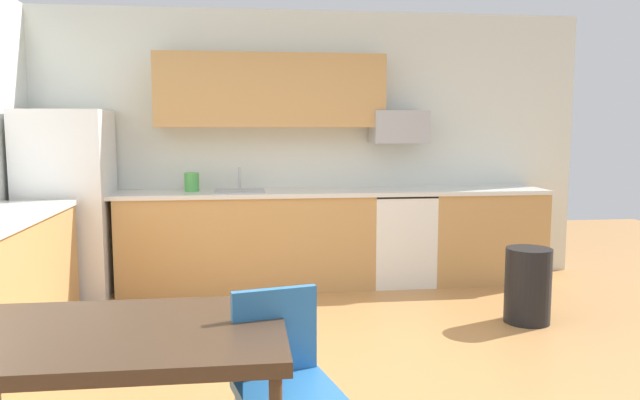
# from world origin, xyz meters

# --- Properties ---
(ground_plane) EXTENTS (12.00, 12.00, 0.00)m
(ground_plane) POSITION_xyz_m (0.00, 0.00, 0.00)
(ground_plane) COLOR #B77F47
(wall_back) EXTENTS (5.80, 0.10, 2.70)m
(wall_back) POSITION_xyz_m (0.00, 2.65, 1.35)
(wall_back) COLOR silver
(wall_back) RESTS_ON ground
(cabinet_run_back) EXTENTS (2.41, 0.60, 0.90)m
(cabinet_run_back) POSITION_xyz_m (-0.54, 2.30, 0.45)
(cabinet_run_back) COLOR tan
(cabinet_run_back) RESTS_ON ground
(cabinet_run_back_right) EXTENTS (1.14, 0.60, 0.90)m
(cabinet_run_back_right) POSITION_xyz_m (1.83, 2.30, 0.45)
(cabinet_run_back_right) COLOR tan
(cabinet_run_back_right) RESTS_ON ground
(countertop_back) EXTENTS (4.80, 0.64, 0.04)m
(countertop_back) POSITION_xyz_m (0.00, 2.30, 0.92)
(countertop_back) COLOR silver
(countertop_back) RESTS_ON cabinet_run_back
(upper_cabinets_back) EXTENTS (2.20, 0.34, 0.70)m
(upper_cabinets_back) POSITION_xyz_m (-0.30, 2.43, 1.90)
(upper_cabinets_back) COLOR tan
(refrigerator) EXTENTS (0.76, 0.70, 1.71)m
(refrigerator) POSITION_xyz_m (-2.18, 2.22, 0.85)
(refrigerator) COLOR white
(refrigerator) RESTS_ON ground
(oven_range) EXTENTS (0.60, 0.60, 0.91)m
(oven_range) POSITION_xyz_m (0.96, 2.30, 0.46)
(oven_range) COLOR white
(oven_range) RESTS_ON ground
(microwave) EXTENTS (0.54, 0.36, 0.32)m
(microwave) POSITION_xyz_m (0.96, 2.40, 1.55)
(microwave) COLOR #9EA0A5
(sink_basin) EXTENTS (0.48, 0.40, 0.14)m
(sink_basin) POSITION_xyz_m (-0.62, 2.30, 0.88)
(sink_basin) COLOR #A5A8AD
(sink_basin) RESTS_ON countertop_back
(sink_faucet) EXTENTS (0.02, 0.02, 0.24)m
(sink_faucet) POSITION_xyz_m (-0.62, 2.48, 1.04)
(sink_faucet) COLOR #B2B5BA
(sink_faucet) RESTS_ON countertop_back
(dining_table) EXTENTS (1.40, 0.90, 0.72)m
(dining_table) POSITION_xyz_m (-1.11, -1.07, 0.66)
(dining_table) COLOR #422D1E
(dining_table) RESTS_ON ground
(chair_near_table) EXTENTS (0.48, 0.48, 0.85)m
(chair_near_table) POSITION_xyz_m (-0.42, -1.09, 0.50)
(chair_near_table) COLOR #2D72B7
(chair_near_table) RESTS_ON ground
(trash_bin) EXTENTS (0.36, 0.36, 0.60)m
(trash_bin) POSITION_xyz_m (1.66, 0.93, 0.30)
(trash_bin) COLOR black
(trash_bin) RESTS_ON ground
(kettle) EXTENTS (0.14, 0.14, 0.20)m
(kettle) POSITION_xyz_m (-1.07, 2.35, 1.02)
(kettle) COLOR #4CA54C
(kettle) RESTS_ON countertop_back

